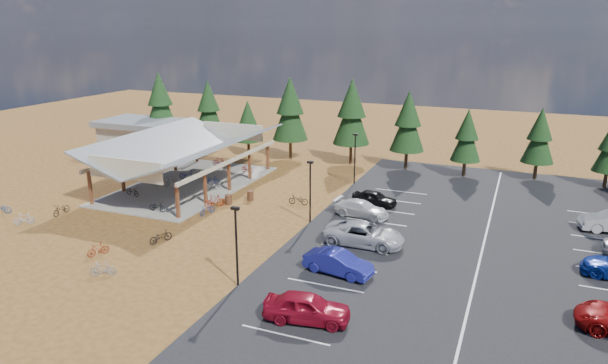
{
  "coord_description": "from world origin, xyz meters",
  "views": [
    {
      "loc": [
        20.36,
        -36.45,
        15.59
      ],
      "look_at": [
        3.31,
        4.78,
        2.48
      ],
      "focal_mm": 32.0,
      "sensor_mm": 36.0,
      "label": 1
    }
  ],
  "objects_px": {
    "lamp_post_1": "(310,187)",
    "trash_bin_0": "(228,199)",
    "bike_5": "(213,184)",
    "car_3": "(361,209)",
    "bike_13": "(103,269)",
    "car_4": "(374,198)",
    "car_0": "(307,307)",
    "bike_10": "(1,208)",
    "bike_15": "(214,201)",
    "car_2": "(364,234)",
    "trash_bin_1": "(250,195)",
    "bike_16": "(298,200)",
    "outbuilding": "(144,135)",
    "lamp_post_0": "(236,241)",
    "bike_8": "(61,209)",
    "lamp_post_2": "(355,155)",
    "bike_7": "(247,168)",
    "bike_3": "(220,162)",
    "bike_6": "(211,180)",
    "bike_12": "(161,236)",
    "bike_1": "(171,183)",
    "bike_pavilion": "(187,148)",
    "bike_0": "(132,191)",
    "bike_11": "(98,249)",
    "bike_9": "(24,219)",
    "bike_2": "(187,175)",
    "bike_14": "(207,210)",
    "car_1": "(338,263)",
    "bike_4": "(157,207)"
  },
  "relations": [
    {
      "from": "bike_5",
      "to": "car_0",
      "type": "bearing_deg",
      "value": -155.33
    },
    {
      "from": "trash_bin_0",
      "to": "bike_15",
      "type": "height_order",
      "value": "bike_15"
    },
    {
      "from": "bike_5",
      "to": "car_3",
      "type": "bearing_deg",
      "value": -114.48
    },
    {
      "from": "bike_10",
      "to": "car_3",
      "type": "bearing_deg",
      "value": 90.31
    },
    {
      "from": "bike_10",
      "to": "car_2",
      "type": "xyz_separation_m",
      "value": [
        30.56,
        5.16,
        0.38
      ]
    },
    {
      "from": "lamp_post_1",
      "to": "trash_bin_0",
      "type": "distance_m",
      "value": 8.93
    },
    {
      "from": "bike_9",
      "to": "bike_10",
      "type": "xyz_separation_m",
      "value": [
        -4.09,
        1.22,
        -0.0
      ]
    },
    {
      "from": "outbuilding",
      "to": "bike_12",
      "type": "height_order",
      "value": "outbuilding"
    },
    {
      "from": "lamp_post_1",
      "to": "car_0",
      "type": "bearing_deg",
      "value": -68.81
    },
    {
      "from": "bike_16",
      "to": "bike_13",
      "type": "bearing_deg",
      "value": -25.84
    },
    {
      "from": "bike_10",
      "to": "car_0",
      "type": "xyz_separation_m",
      "value": [
        30.68,
        -6.17,
        0.37
      ]
    },
    {
      "from": "bike_pavilion",
      "to": "trash_bin_0",
      "type": "bearing_deg",
      "value": -28.51
    },
    {
      "from": "bike_pavilion",
      "to": "trash_bin_1",
      "type": "bearing_deg",
      "value": -12.73
    },
    {
      "from": "bike_3",
      "to": "bike_15",
      "type": "distance_m",
      "value": 14.05
    },
    {
      "from": "bike_13",
      "to": "car_2",
      "type": "relative_size",
      "value": 0.28
    },
    {
      "from": "bike_10",
      "to": "bike_13",
      "type": "relative_size",
      "value": 1.1
    },
    {
      "from": "bike_5",
      "to": "bike_8",
      "type": "relative_size",
      "value": 0.9
    },
    {
      "from": "bike_15",
      "to": "car_2",
      "type": "height_order",
      "value": "car_2"
    },
    {
      "from": "bike_7",
      "to": "bike_1",
      "type": "bearing_deg",
      "value": 166.06
    },
    {
      "from": "bike_2",
      "to": "bike_11",
      "type": "relative_size",
      "value": 1.09
    },
    {
      "from": "lamp_post_0",
      "to": "trash_bin_0",
      "type": "xyz_separation_m",
      "value": [
        -8.45,
        13.44,
        -2.53
      ]
    },
    {
      "from": "outbuilding",
      "to": "car_0",
      "type": "height_order",
      "value": "outbuilding"
    },
    {
      "from": "bike_3",
      "to": "bike_13",
      "type": "height_order",
      "value": "bike_3"
    },
    {
      "from": "lamp_post_1",
      "to": "bike_15",
      "type": "height_order",
      "value": "lamp_post_1"
    },
    {
      "from": "lamp_post_2",
      "to": "bike_7",
      "type": "distance_m",
      "value": 12.05
    },
    {
      "from": "bike_pavilion",
      "to": "bike_10",
      "type": "xyz_separation_m",
      "value": [
        -10.16,
        -13.07,
        -3.35
      ]
    },
    {
      "from": "bike_pavilion",
      "to": "car_4",
      "type": "bearing_deg",
      "value": 3.05
    },
    {
      "from": "car_3",
      "to": "car_2",
      "type": "bearing_deg",
      "value": -155.28
    },
    {
      "from": "bike_6",
      "to": "car_4",
      "type": "relative_size",
      "value": 0.42
    },
    {
      "from": "outbuilding",
      "to": "lamp_post_2",
      "type": "relative_size",
      "value": 2.14
    },
    {
      "from": "lamp_post_0",
      "to": "bike_7",
      "type": "relative_size",
      "value": 3.22
    },
    {
      "from": "trash_bin_1",
      "to": "bike_16",
      "type": "height_order",
      "value": "bike_16"
    },
    {
      "from": "bike_10",
      "to": "car_4",
      "type": "xyz_separation_m",
      "value": [
        28.89,
        14.07,
        0.24
      ]
    },
    {
      "from": "lamp_post_0",
      "to": "trash_bin_0",
      "type": "height_order",
      "value": "lamp_post_0"
    },
    {
      "from": "bike_3",
      "to": "lamp_post_1",
      "type": "bearing_deg",
      "value": -136.43
    },
    {
      "from": "bike_13",
      "to": "car_4",
      "type": "relative_size",
      "value": 0.41
    },
    {
      "from": "bike_15",
      "to": "bike_14",
      "type": "bearing_deg",
      "value": 145.62
    },
    {
      "from": "bike_2",
      "to": "bike_11",
      "type": "height_order",
      "value": "bike_2"
    },
    {
      "from": "bike_4",
      "to": "bike_11",
      "type": "distance_m",
      "value": 9.11
    },
    {
      "from": "bike_1",
      "to": "bike_9",
      "type": "bearing_deg",
      "value": 163.72
    },
    {
      "from": "bike_5",
      "to": "car_1",
      "type": "height_order",
      "value": "car_1"
    },
    {
      "from": "bike_0",
      "to": "bike_1",
      "type": "bearing_deg",
      "value": -14.04
    },
    {
      "from": "bike_4",
      "to": "bike_9",
      "type": "distance_m",
      "value": 10.39
    },
    {
      "from": "bike_10",
      "to": "car_0",
      "type": "distance_m",
      "value": 31.3
    },
    {
      "from": "lamp_post_0",
      "to": "bike_6",
      "type": "bearing_deg",
      "value": 125.93
    },
    {
      "from": "car_2",
      "to": "bike_14",
      "type": "bearing_deg",
      "value": 83.91
    },
    {
      "from": "bike_8",
      "to": "bike_12",
      "type": "bearing_deg",
      "value": -13.59
    },
    {
      "from": "lamp_post_0",
      "to": "bike_15",
      "type": "height_order",
      "value": "lamp_post_0"
    },
    {
      "from": "bike_11",
      "to": "bike_14",
      "type": "height_order",
      "value": "bike_11"
    },
    {
      "from": "outbuilding",
      "to": "bike_11",
      "type": "distance_m",
      "value": 32.98
    }
  ]
}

